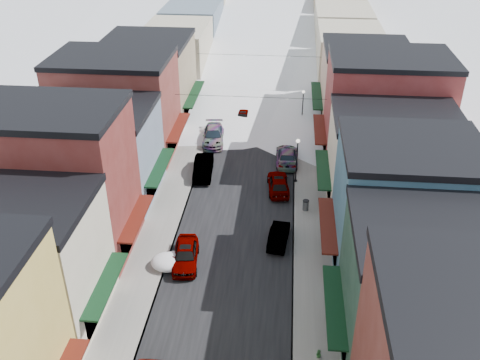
% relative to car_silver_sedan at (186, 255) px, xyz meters
% --- Properties ---
extents(road, '(10.00, 160.00, 0.01)m').
position_rel_car_silver_sedan_xyz_m(road, '(3.50, 40.84, -0.83)').
color(road, black).
rests_on(road, ground).
extents(sidewalk_left, '(3.20, 160.00, 0.15)m').
position_rel_car_silver_sedan_xyz_m(sidewalk_left, '(-3.10, 40.84, -0.76)').
color(sidewalk_left, gray).
rests_on(sidewalk_left, ground).
extents(sidewalk_right, '(3.20, 160.00, 0.15)m').
position_rel_car_silver_sedan_xyz_m(sidewalk_right, '(10.10, 40.84, -0.76)').
color(sidewalk_right, gray).
rests_on(sidewalk_right, ground).
extents(curb_left, '(0.10, 160.00, 0.15)m').
position_rel_car_silver_sedan_xyz_m(curb_left, '(-1.55, 40.84, -0.76)').
color(curb_left, slate).
rests_on(curb_left, ground).
extents(curb_right, '(0.10, 160.00, 0.15)m').
position_rel_car_silver_sedan_xyz_m(curb_right, '(8.55, 40.84, -0.76)').
color(curb_right, slate).
rests_on(curb_right, ground).
extents(bldg_l_cream, '(11.30, 8.20, 9.50)m').
position_rel_car_silver_sedan_xyz_m(bldg_l_cream, '(-9.69, -6.66, 3.93)').
color(bldg_l_cream, beige).
rests_on(bldg_l_cream, ground).
extents(bldg_l_brick_near, '(12.30, 8.20, 12.50)m').
position_rel_car_silver_sedan_xyz_m(bldg_l_brick_near, '(-10.19, 1.34, 5.43)').
color(bldg_l_brick_near, maroon).
rests_on(bldg_l_brick_near, ground).
extents(bldg_l_grayblue, '(11.30, 9.20, 9.00)m').
position_rel_car_silver_sedan_xyz_m(bldg_l_grayblue, '(-9.69, 9.84, 3.68)').
color(bldg_l_grayblue, gray).
rests_on(bldg_l_grayblue, ground).
extents(bldg_l_brick_far, '(13.30, 9.20, 11.00)m').
position_rel_car_silver_sedan_xyz_m(bldg_l_brick_far, '(-10.69, 18.84, 4.68)').
color(bldg_l_brick_far, maroon).
rests_on(bldg_l_brick_far, ground).
extents(bldg_l_tan, '(11.30, 11.20, 10.00)m').
position_rel_car_silver_sedan_xyz_m(bldg_l_tan, '(-9.69, 28.84, 4.18)').
color(bldg_l_tan, '#937F60').
rests_on(bldg_l_tan, ground).
extents(bldg_r_green, '(11.30, 9.20, 9.50)m').
position_rel_car_silver_sedan_xyz_m(bldg_r_green, '(16.69, -7.16, 3.93)').
color(bldg_r_green, '#1B3A2C').
rests_on(bldg_r_green, ground).
extents(bldg_r_blue, '(11.30, 9.20, 10.50)m').
position_rel_car_silver_sedan_xyz_m(bldg_r_blue, '(16.69, 1.84, 4.43)').
color(bldg_r_blue, '#356178').
rests_on(bldg_r_blue, ground).
extents(bldg_r_cream, '(12.30, 9.20, 9.00)m').
position_rel_car_silver_sedan_xyz_m(bldg_r_cream, '(17.19, 10.84, 3.68)').
color(bldg_r_cream, beige).
rests_on(bldg_r_cream, ground).
extents(bldg_r_brick_far, '(13.30, 9.20, 11.50)m').
position_rel_car_silver_sedan_xyz_m(bldg_r_brick_far, '(17.69, 19.84, 4.93)').
color(bldg_r_brick_far, maroon).
rests_on(bldg_r_brick_far, ground).
extents(bldg_r_tan, '(11.30, 11.20, 9.50)m').
position_rel_car_silver_sedan_xyz_m(bldg_r_tan, '(16.69, 29.84, 3.93)').
color(bldg_r_tan, tan).
rests_on(bldg_r_tan, ground).
extents(distant_blocks, '(34.00, 55.00, 8.00)m').
position_rel_car_silver_sedan_xyz_m(distant_blocks, '(3.50, 63.84, 3.17)').
color(distant_blocks, gray).
rests_on(distant_blocks, ground).
extents(overhead_cables, '(16.40, 15.04, 0.04)m').
position_rel_car_silver_sedan_xyz_m(overhead_cables, '(3.50, 28.34, 5.37)').
color(overhead_cables, black).
rests_on(overhead_cables, ground).
extents(car_silver_sedan, '(2.45, 5.05, 1.66)m').
position_rel_car_silver_sedan_xyz_m(car_silver_sedan, '(0.00, 0.00, 0.00)').
color(car_silver_sedan, '#94969C').
rests_on(car_silver_sedan, ground).
extents(car_dark_hatch, '(2.19, 5.34, 1.72)m').
position_rel_car_silver_sedan_xyz_m(car_dark_hatch, '(-0.80, 14.37, 0.03)').
color(car_dark_hatch, black).
rests_on(car_dark_hatch, ground).
extents(car_silver_wagon, '(2.92, 6.04, 1.70)m').
position_rel_car_silver_sedan_xyz_m(car_silver_wagon, '(-0.80, 22.05, 0.02)').
color(car_silver_wagon, '#95989D').
rests_on(car_silver_wagon, ground).
extents(car_green_sedan, '(1.93, 4.42, 1.41)m').
position_rel_car_silver_sedan_xyz_m(car_green_sedan, '(7.30, 3.48, -0.12)').
color(car_green_sedan, black).
rests_on(car_green_sedan, ground).
extents(car_gray_suv, '(2.50, 5.14, 1.69)m').
position_rel_car_silver_sedan_xyz_m(car_gray_suv, '(7.00, 11.92, 0.01)').
color(car_gray_suv, gray).
rests_on(car_gray_suv, ground).
extents(car_black_sedan, '(2.45, 5.68, 1.63)m').
position_rel_car_silver_sedan_xyz_m(car_black_sedan, '(7.72, 17.87, -0.02)').
color(car_black_sedan, black).
rests_on(car_black_sedan, ground).
extents(car_lane_silver, '(1.83, 4.23, 1.42)m').
position_rel_car_silver_sedan_xyz_m(car_lane_silver, '(2.07, 28.13, -0.12)').
color(car_lane_silver, '#9EA1A5').
rests_on(car_lane_silver, ground).
extents(car_lane_white, '(2.85, 5.56, 1.50)m').
position_rel_car_silver_sedan_xyz_m(car_lane_white, '(4.57, 51.50, -0.08)').
color(car_lane_white, white).
rests_on(car_lane_white, ground).
extents(trash_can, '(0.59, 0.59, 1.01)m').
position_rel_car_silver_sedan_xyz_m(trash_can, '(9.62, 8.48, -0.17)').
color(trash_can, '#545658').
rests_on(trash_can, sidewalk_right).
extents(streetlamp_near, '(0.39, 0.39, 4.68)m').
position_rel_car_silver_sedan_xyz_m(streetlamp_near, '(8.70, 13.69, 2.27)').
color(streetlamp_near, black).
rests_on(streetlamp_near, sidewalk_right).
extents(streetlamp_far, '(0.35, 0.35, 4.22)m').
position_rel_car_silver_sedan_xyz_m(streetlamp_far, '(9.40, 28.24, 1.98)').
color(streetlamp_far, black).
rests_on(streetlamp_far, sidewalk_right).
extents(planter_far, '(0.45, 0.45, 0.57)m').
position_rel_car_silver_sedan_xyz_m(planter_far, '(10.25, -8.80, -0.39)').
color(planter_far, '#2D622D').
rests_on(planter_far, sidewalk_right).
extents(snow_pile_mid, '(2.63, 2.82, 1.11)m').
position_rel_car_silver_sedan_xyz_m(snow_pile_mid, '(-1.31, -0.60, -0.30)').
color(snow_pile_mid, white).
rests_on(snow_pile_mid, ground).
extents(snow_pile_far, '(2.61, 2.81, 1.10)m').
position_rel_car_silver_sedan_xyz_m(snow_pile_far, '(-1.38, 24.10, -0.30)').
color(snow_pile_far, white).
rests_on(snow_pile_far, ground).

